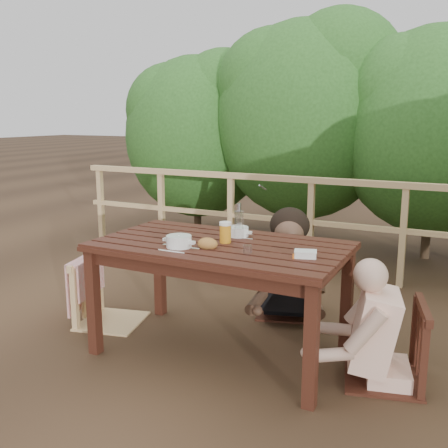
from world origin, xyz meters
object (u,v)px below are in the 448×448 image
at_px(soup_far, 238,232).
at_px(bottle, 239,222).
at_px(chair_right, 387,307).
at_px(butter_tub, 305,255).
at_px(tumbler, 248,251).
at_px(soup_near, 179,243).
at_px(bread_roll, 208,244).
at_px(chair_left, 109,263).
at_px(diner_right, 394,283).
at_px(beer_glass, 225,233).
at_px(woman, 291,231).
at_px(table, 221,299).
at_px(chair_far, 289,255).

relative_size(soup_far, bottle, 0.95).
distance_m(chair_right, butter_tub, 0.59).
bearing_deg(tumbler, soup_far, 122.48).
height_order(bottle, butter_tub, bottle).
distance_m(soup_near, tumbler, 0.46).
xyz_separation_m(bread_roll, bottle, (0.08, 0.31, 0.09)).
distance_m(chair_left, bottle, 1.15).
height_order(diner_right, beer_glass, diner_right).
bearing_deg(butter_tub, bottle, 138.54).
distance_m(diner_right, bottle, 1.08).
distance_m(woman, bread_roll, 1.09).
relative_size(soup_far, tumbler, 3.68).
bearing_deg(chair_left, butter_tub, -109.67).
xyz_separation_m(table, chair_right, (1.08, 0.10, 0.10)).
distance_m(soup_near, bottle, 0.46).
bearing_deg(chair_left, woman, -68.15).
bearing_deg(table, diner_right, 5.36).
distance_m(chair_right, woman, 1.24).
xyz_separation_m(beer_glass, tumbler, (0.25, -0.19, -0.04)).
xyz_separation_m(chair_far, soup_far, (-0.15, -0.67, 0.31)).
relative_size(chair_left, chair_right, 1.01).
bearing_deg(diner_right, chair_far, 36.14).
bearing_deg(beer_glass, diner_right, 4.45).
relative_size(bottle, butter_tub, 1.97).
bearing_deg(diner_right, bottle, 73.23).
bearing_deg(chair_left, bread_roll, -116.64).
relative_size(woman, soup_far, 5.60).
height_order(table, chair_left, chair_left).
distance_m(bread_roll, beer_glass, 0.18).
height_order(chair_far, beer_glass, chair_far).
relative_size(chair_left, beer_glass, 6.25).
height_order(chair_far, soup_far, chair_far).
distance_m(table, woman, 0.99).
distance_m(woman, soup_far, 0.72).
relative_size(chair_right, beer_glass, 6.17).
height_order(woman, beer_glass, woman).
bearing_deg(beer_glass, soup_far, 91.46).
bearing_deg(soup_far, bread_roll, -95.45).
xyz_separation_m(table, beer_glass, (0.03, 0.02, 0.46)).
bearing_deg(tumbler, bread_roll, 176.94).
relative_size(bread_roll, beer_glass, 0.88).
distance_m(soup_far, beer_glass, 0.21).
relative_size(table, bottle, 6.30).
height_order(chair_far, woman, woman).
bearing_deg(soup_near, beer_glass, 48.97).
xyz_separation_m(diner_right, bottle, (-1.05, 0.06, 0.26)).
bearing_deg(chair_far, soup_near, -124.22).
bearing_deg(woman, tumbler, 78.79).
height_order(chair_right, bottle, bottle).
relative_size(bread_roll, bottle, 0.52).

